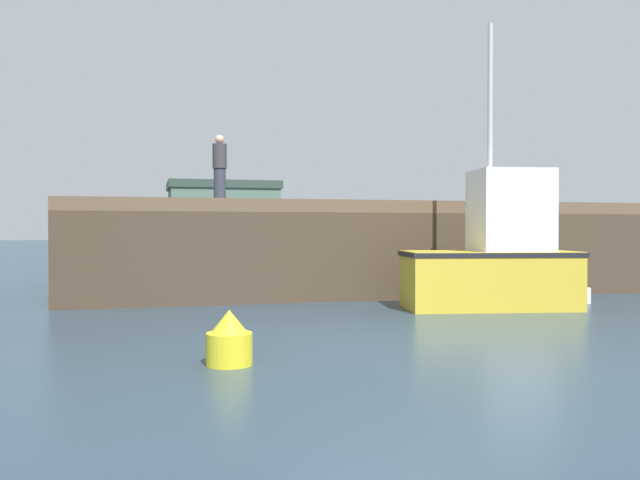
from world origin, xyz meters
TOP-DOWN VIEW (x-y plane):
  - ground at (0.00, 0.00)m, footprint 120.00×160.00m
  - pier at (2.65, 7.51)m, footprint 14.17×7.01m
  - fishing_boat_near_right at (3.14, 2.91)m, footprint 3.17×1.80m
  - rowboat at (4.57, 3.70)m, footprint 1.77×1.16m
  - dockworker at (-1.07, 8.40)m, footprint 0.34×0.34m
  - warehouse at (2.20, 35.92)m, footprint 7.04×5.41m
  - mooring_buoy_foreground at (-1.99, -0.64)m, footprint 0.48×0.48m

SIDE VIEW (x-z plane):
  - ground at x=0.00m, z-range -0.10..0.00m
  - rowboat at x=4.57m, z-range -0.02..0.32m
  - mooring_buoy_foreground at x=-1.99m, z-range -0.03..0.54m
  - fishing_boat_near_right at x=3.14m, z-range -1.55..3.43m
  - pier at x=2.65m, z-range 0.64..2.61m
  - warehouse at x=2.20m, z-range 0.02..4.47m
  - dockworker at x=-1.07m, z-range 1.97..3.65m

